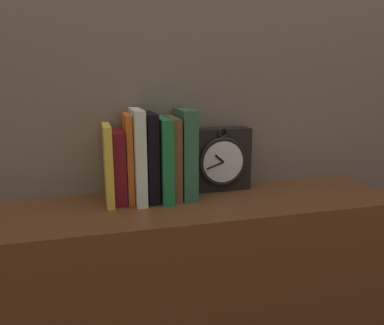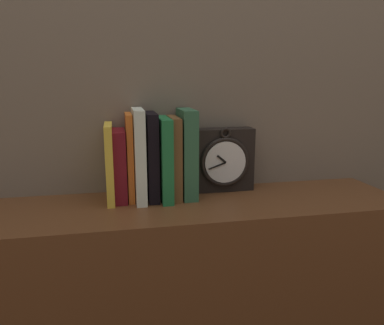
{
  "view_description": "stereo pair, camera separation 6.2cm",
  "coord_description": "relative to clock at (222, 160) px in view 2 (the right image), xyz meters",
  "views": [
    {
      "loc": [
        -0.26,
        -0.95,
        1.13
      ],
      "look_at": [
        0.0,
        0.0,
        0.91
      ],
      "focal_mm": 35.0,
      "sensor_mm": 36.0,
      "label": 1
    },
    {
      "loc": [
        -0.2,
        -0.96,
        1.13
      ],
      "look_at": [
        0.0,
        0.0,
        0.91
      ],
      "focal_mm": 35.0,
      "sensor_mm": 36.0,
      "label": 2
    }
  ],
  "objects": [
    {
      "name": "book_slot0_yellow",
      "position": [
        -0.33,
        -0.04,
        0.01
      ],
      "size": [
        0.02,
        0.14,
        0.22
      ],
      "color": "yellow",
      "rests_on": "bookshelf"
    },
    {
      "name": "book_slot6_brown",
      "position": [
        -0.15,
        -0.03,
        0.02
      ],
      "size": [
        0.02,
        0.14,
        0.23
      ],
      "color": "brown",
      "rests_on": "bookshelf"
    },
    {
      "name": "book_slot1_maroon",
      "position": [
        -0.31,
        -0.03,
        0.0
      ],
      "size": [
        0.03,
        0.13,
        0.2
      ],
      "color": "maroon",
      "rests_on": "bookshelf"
    },
    {
      "name": "book_slot5_green",
      "position": [
        -0.18,
        -0.04,
        0.02
      ],
      "size": [
        0.03,
        0.16,
        0.23
      ],
      "color": "#20743D",
      "rests_on": "bookshelf"
    },
    {
      "name": "wall_back",
      "position": [
        -0.11,
        0.07,
        0.41
      ],
      "size": [
        6.0,
        0.05,
        2.6
      ],
      "color": "#756656",
      "rests_on": "ground_plane"
    },
    {
      "name": "book_slot3_white",
      "position": [
        -0.25,
        -0.04,
        0.03
      ],
      "size": [
        0.03,
        0.15,
        0.25
      ],
      "color": "white",
      "rests_on": "bookshelf"
    },
    {
      "name": "book_slot2_orange",
      "position": [
        -0.28,
        -0.03,
        0.03
      ],
      "size": [
        0.02,
        0.12,
        0.24
      ],
      "color": "orange",
      "rests_on": "bookshelf"
    },
    {
      "name": "book_slot7_green",
      "position": [
        -0.12,
        -0.03,
        0.03
      ],
      "size": [
        0.04,
        0.14,
        0.25
      ],
      "color": "#316444",
      "rests_on": "bookshelf"
    },
    {
      "name": "clock",
      "position": [
        0.0,
        0.0,
        0.0
      ],
      "size": [
        0.19,
        0.08,
        0.2
      ],
      "color": "black",
      "rests_on": "bookshelf"
    },
    {
      "name": "book_slot4_black",
      "position": [
        -0.22,
        -0.03,
        0.03
      ],
      "size": [
        0.03,
        0.14,
        0.24
      ],
      "color": "black",
      "rests_on": "bookshelf"
    }
  ]
}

